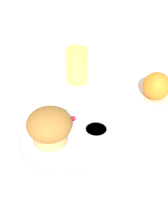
# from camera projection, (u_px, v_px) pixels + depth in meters

# --- Properties ---
(ground_plane) EXTENTS (3.00, 3.00, 0.00)m
(ground_plane) POSITION_uv_depth(u_px,v_px,m) (75.00, 146.00, 0.66)
(ground_plane) COLOR beige
(plate) EXTENTS (0.22, 0.22, 0.02)m
(plate) POSITION_uv_depth(u_px,v_px,m) (70.00, 141.00, 0.66)
(plate) COLOR white
(plate) RESTS_ON ground_plane
(muffin) EXTENTS (0.09, 0.09, 0.07)m
(muffin) POSITION_uv_depth(u_px,v_px,m) (49.00, 127.00, 0.63)
(muffin) COLOR tan
(muffin) RESTS_ON plate
(cream_ramekin) EXTENTS (0.05, 0.05, 0.02)m
(cream_ramekin) POSITION_uv_depth(u_px,v_px,m) (96.00, 132.00, 0.66)
(cream_ramekin) COLOR silver
(cream_ramekin) RESTS_ON plate
(berry_pair) EXTENTS (0.02, 0.01, 0.01)m
(berry_pair) POSITION_uv_depth(u_px,v_px,m) (71.00, 118.00, 0.70)
(berry_pair) COLOR maroon
(berry_pair) RESTS_ON plate
(butter_knife) EXTENTS (0.17, 0.09, 0.00)m
(butter_knife) POSITION_uv_depth(u_px,v_px,m) (80.00, 126.00, 0.68)
(butter_knife) COLOR silver
(butter_knife) RESTS_ON plate
(orange_fruit) EXTENTS (0.07, 0.07, 0.07)m
(orange_fruit) POSITION_uv_depth(u_px,v_px,m) (157.00, 86.00, 0.79)
(orange_fruit) COLOR orange
(orange_fruit) RESTS_ON ground_plane
(juice_glass) EXTENTS (0.06, 0.06, 0.10)m
(juice_glass) POSITION_uv_depth(u_px,v_px,m) (77.00, 66.00, 0.85)
(juice_glass) COLOR #EAD14C
(juice_glass) RESTS_ON ground_plane
(folded_napkin) EXTENTS (0.10, 0.06, 0.01)m
(folded_napkin) POSITION_uv_depth(u_px,v_px,m) (153.00, 160.00, 0.62)
(folded_napkin) COLOR white
(folded_napkin) RESTS_ON ground_plane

